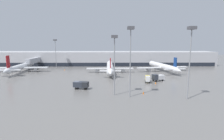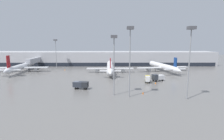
{
  "view_description": "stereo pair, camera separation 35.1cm",
  "coord_description": "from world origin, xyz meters",
  "px_view_note": "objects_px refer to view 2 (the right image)",
  "views": [
    {
      "loc": [
        11.49,
        -56.22,
        14.98
      ],
      "look_at": [
        12.24,
        20.16,
        3.0
      ],
      "focal_mm": 28.0,
      "sensor_mm": 36.0,
      "label": 1
    },
    {
      "loc": [
        11.84,
        -56.22,
        14.98
      ],
      "look_at": [
        12.24,
        20.16,
        3.0
      ],
      "focal_mm": 28.0,
      "sensor_mm": 36.0,
      "label": 2
    }
  ],
  "objects_px": {
    "service_truck_1": "(148,78)",
    "traffic_cone_3": "(156,83)",
    "parked_jet_0": "(163,67)",
    "apron_light_mast_0": "(114,48)",
    "service_truck_2": "(81,84)",
    "apron_light_mast_2": "(130,42)",
    "parked_jet_1": "(110,67)",
    "apron_light_mast_1": "(56,45)",
    "traffic_cone_2": "(65,70)",
    "parked_jet_2": "(21,67)",
    "traffic_cone_1": "(143,93)",
    "service_truck_0": "(158,77)",
    "apron_light_mast_3": "(191,43)"
  },
  "relations": [
    {
      "from": "apron_light_mast_3",
      "to": "traffic_cone_1",
      "type": "bearing_deg",
      "value": 156.82
    },
    {
      "from": "apron_light_mast_0",
      "to": "apron_light_mast_1",
      "type": "relative_size",
      "value": 1.01
    },
    {
      "from": "traffic_cone_1",
      "to": "apron_light_mast_2",
      "type": "bearing_deg",
      "value": -149.51
    },
    {
      "from": "apron_light_mast_1",
      "to": "apron_light_mast_3",
      "type": "height_order",
      "value": "apron_light_mast_3"
    },
    {
      "from": "parked_jet_2",
      "to": "apron_light_mast_1",
      "type": "bearing_deg",
      "value": -47.14
    },
    {
      "from": "traffic_cone_3",
      "to": "apron_light_mast_0",
      "type": "height_order",
      "value": "apron_light_mast_0"
    },
    {
      "from": "service_truck_2",
      "to": "apron_light_mast_2",
      "type": "xyz_separation_m",
      "value": [
        15.0,
        -8.39,
        13.56
      ]
    },
    {
      "from": "service_truck_0",
      "to": "service_truck_2",
      "type": "relative_size",
      "value": 1.0
    },
    {
      "from": "service_truck_1",
      "to": "traffic_cone_1",
      "type": "height_order",
      "value": "service_truck_1"
    },
    {
      "from": "parked_jet_1",
      "to": "traffic_cone_2",
      "type": "distance_m",
      "value": 26.01
    },
    {
      "from": "parked_jet_0",
      "to": "traffic_cone_3",
      "type": "xyz_separation_m",
      "value": [
        -10.83,
        -27.91,
        -2.28
      ]
    },
    {
      "from": "traffic_cone_3",
      "to": "parked_jet_2",
      "type": "bearing_deg",
      "value": 156.66
    },
    {
      "from": "apron_light_mast_0",
      "to": "apron_light_mast_1",
      "type": "distance_m",
      "value": 65.44
    },
    {
      "from": "parked_jet_0",
      "to": "apron_light_mast_2",
      "type": "relative_size",
      "value": 1.77
    },
    {
      "from": "traffic_cone_2",
      "to": "traffic_cone_3",
      "type": "height_order",
      "value": "traffic_cone_2"
    },
    {
      "from": "parked_jet_2",
      "to": "apron_light_mast_2",
      "type": "bearing_deg",
      "value": -134.28
    },
    {
      "from": "apron_light_mast_2",
      "to": "apron_light_mast_0",
      "type": "bearing_deg",
      "value": 160.16
    },
    {
      "from": "traffic_cone_3",
      "to": "apron_light_mast_2",
      "type": "relative_size",
      "value": 0.03
    },
    {
      "from": "traffic_cone_3",
      "to": "service_truck_0",
      "type": "bearing_deg",
      "value": 66.42
    },
    {
      "from": "traffic_cone_2",
      "to": "traffic_cone_3",
      "type": "xyz_separation_m",
      "value": [
        41.83,
        -32.07,
        -0.03
      ]
    },
    {
      "from": "parked_jet_1",
      "to": "parked_jet_2",
      "type": "height_order",
      "value": "parked_jet_2"
    },
    {
      "from": "traffic_cone_1",
      "to": "apron_light_mast_1",
      "type": "height_order",
      "value": "apron_light_mast_1"
    },
    {
      "from": "parked_jet_1",
      "to": "apron_light_mast_1",
      "type": "xyz_separation_m",
      "value": [
        -32.48,
        17.04,
        10.85
      ]
    },
    {
      "from": "parked_jet_0",
      "to": "apron_light_mast_0",
      "type": "relative_size",
      "value": 2.0
    },
    {
      "from": "service_truck_1",
      "to": "traffic_cone_3",
      "type": "height_order",
      "value": "service_truck_1"
    },
    {
      "from": "parked_jet_1",
      "to": "apron_light_mast_3",
      "type": "xyz_separation_m",
      "value": [
        20.85,
        -42.66,
        12.35
      ]
    },
    {
      "from": "traffic_cone_2",
      "to": "apron_light_mast_2",
      "type": "xyz_separation_m",
      "value": [
        30.49,
        -47.66,
        14.75
      ]
    },
    {
      "from": "parked_jet_0",
      "to": "apron_light_mast_2",
      "type": "xyz_separation_m",
      "value": [
        -22.16,
        -43.5,
        12.49
      ]
    },
    {
      "from": "traffic_cone_1",
      "to": "apron_light_mast_2",
      "type": "distance_m",
      "value": 15.55
    },
    {
      "from": "parked_jet_2",
      "to": "service_truck_2",
      "type": "bearing_deg",
      "value": -137.82
    },
    {
      "from": "parked_jet_0",
      "to": "traffic_cone_3",
      "type": "distance_m",
      "value": 30.02
    },
    {
      "from": "parked_jet_2",
      "to": "traffic_cone_3",
      "type": "distance_m",
      "value": 68.63
    },
    {
      "from": "parked_jet_2",
      "to": "apron_light_mast_2",
      "type": "xyz_separation_m",
      "value": [
        51.64,
        -42.76,
        12.43
      ]
    },
    {
      "from": "parked_jet_2",
      "to": "apron_light_mast_1",
      "type": "height_order",
      "value": "apron_light_mast_1"
    },
    {
      "from": "parked_jet_0",
      "to": "parked_jet_2",
      "type": "xyz_separation_m",
      "value": [
        -73.81,
        -0.74,
        0.06
      ]
    },
    {
      "from": "apron_light_mast_1",
      "to": "traffic_cone_1",
      "type": "bearing_deg",
      "value": -52.37
    },
    {
      "from": "service_truck_0",
      "to": "service_truck_1",
      "type": "height_order",
      "value": "service_truck_0"
    },
    {
      "from": "traffic_cone_3",
      "to": "apron_light_mast_0",
      "type": "xyz_separation_m",
      "value": [
        -15.61,
        -14.05,
        13.25
      ]
    },
    {
      "from": "parked_jet_0",
      "to": "service_truck_2",
      "type": "distance_m",
      "value": 51.14
    },
    {
      "from": "traffic_cone_2",
      "to": "service_truck_0",
      "type": "bearing_deg",
      "value": -32.22
    },
    {
      "from": "service_truck_2",
      "to": "apron_light_mast_2",
      "type": "bearing_deg",
      "value": -18.87
    },
    {
      "from": "parked_jet_1",
      "to": "traffic_cone_3",
      "type": "bearing_deg",
      "value": -146.62
    },
    {
      "from": "traffic_cone_1",
      "to": "apron_light_mast_0",
      "type": "xyz_separation_m",
      "value": [
        -8.62,
        -1.02,
        13.19
      ]
    },
    {
      "from": "parked_jet_1",
      "to": "apron_light_mast_0",
      "type": "bearing_deg",
      "value": -178.84
    },
    {
      "from": "apron_light_mast_3",
      "to": "service_truck_0",
      "type": "bearing_deg",
      "value": 95.09
    },
    {
      "from": "apron_light_mast_0",
      "to": "traffic_cone_1",
      "type": "bearing_deg",
      "value": 6.75
    },
    {
      "from": "parked_jet_0",
      "to": "apron_light_mast_0",
      "type": "xyz_separation_m",
      "value": [
        -26.43,
        -41.96,
        10.97
      ]
    },
    {
      "from": "parked_jet_0",
      "to": "parked_jet_1",
      "type": "height_order",
      "value": "parked_jet_1"
    },
    {
      "from": "service_truck_1",
      "to": "traffic_cone_3",
      "type": "xyz_separation_m",
      "value": [
        2.54,
        -2.33,
        -1.23
      ]
    },
    {
      "from": "traffic_cone_3",
      "to": "apron_light_mast_1",
      "type": "height_order",
      "value": "apron_light_mast_1"
    }
  ]
}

